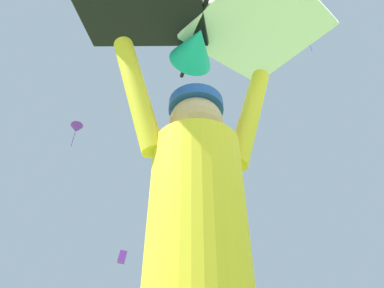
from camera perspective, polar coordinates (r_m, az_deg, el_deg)
name	(u,v)px	position (r m, az deg, el deg)	size (l,w,h in m)	color
kite_flyer_person	(196,260)	(1.00, 0.81, -21.28)	(0.80, 0.42, 1.92)	#424751
held_stunt_kite	(198,23)	(1.73, 1.10, 22.18)	(1.57, 1.02, 0.39)	black
distant_kite_purple_mid_left	(121,257)	(24.76, -13.46, -20.26)	(0.70, 0.73, 0.96)	purple
distant_kite_purple_overhead_distant	(197,211)	(32.50, 0.91, -12.76)	(0.72, 0.65, 0.87)	purple
distant_kite_blue_low_left	(305,37)	(17.95, 20.88, 18.59)	(1.00, 0.99, 1.66)	blue
distant_kite_purple_mid_right	(75,128)	(19.87, -21.46, 2.83)	(1.06, 1.07, 1.73)	purple
distant_kite_orange_low_right	(236,141)	(19.28, 8.39, 0.48)	(1.17, 1.13, 2.24)	orange
distant_kite_magenta_high_right	(212,130)	(14.73, 3.77, 2.75)	(1.21, 1.03, 1.40)	#DB2393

